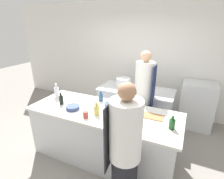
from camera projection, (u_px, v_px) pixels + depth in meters
ground_plane at (104, 155)px, 3.18m from camera, size 16.00×16.00×0.00m
wall_back at (141, 58)px, 4.50m from camera, size 8.00×0.06×2.80m
prep_counter at (104, 134)px, 3.02m from camera, size 2.50×0.94×0.90m
pass_counter at (135, 108)px, 3.95m from camera, size 1.62×0.73×0.90m
oven_range at (196, 105)px, 3.94m from camera, size 0.70×0.61×1.04m
chef_at_prep_near at (125, 152)px, 2.01m from camera, size 0.40×0.38×1.70m
chef_at_stove at (143, 98)px, 3.32m from camera, size 0.36×0.34×1.81m
bottle_olive_oil at (61, 100)px, 3.06m from camera, size 0.07×0.07×0.21m
bottle_vinegar at (97, 110)px, 2.71m from camera, size 0.09×0.09×0.21m
bottle_wine at (57, 92)px, 3.31m from camera, size 0.09×0.09×0.29m
bottle_cooking_oil at (101, 97)px, 3.20m from camera, size 0.08×0.08×0.19m
bottle_sauce at (119, 99)px, 3.12m from camera, size 0.06×0.06×0.20m
bottle_water at (172, 124)px, 2.34m from camera, size 0.08×0.08×0.19m
bowl_mixing_large at (73, 107)px, 2.90m from camera, size 0.23×0.23×0.06m
bowl_prep_small at (111, 105)px, 3.01m from camera, size 0.22×0.22×0.06m
cup at (86, 115)px, 2.63m from camera, size 0.08×0.08×0.10m
cutting_board at (152, 116)px, 2.67m from camera, size 0.34×0.20×0.01m
stockpot at (123, 83)px, 3.84m from camera, size 0.31×0.31×0.22m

